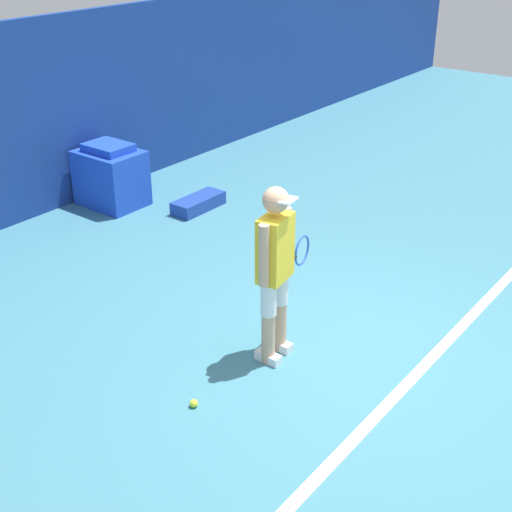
{
  "coord_description": "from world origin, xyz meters",
  "views": [
    {
      "loc": [
        -4.74,
        -2.64,
        3.63
      ],
      "look_at": [
        -0.44,
        0.66,
        0.93
      ],
      "focal_mm": 50.0,
      "sensor_mm": 36.0,
      "label": 1
    }
  ],
  "objects_px": {
    "equipment_bag": "(198,203)",
    "tennis_ball": "(194,403)",
    "tennis_player": "(276,266)",
    "covered_chair": "(111,176)"
  },
  "relations": [
    {
      "from": "equipment_bag",
      "to": "tennis_ball",
      "type": "bearing_deg",
      "value": -138.85
    },
    {
      "from": "tennis_player",
      "to": "covered_chair",
      "type": "height_order",
      "value": "tennis_player"
    },
    {
      "from": "tennis_player",
      "to": "tennis_ball",
      "type": "xyz_separation_m",
      "value": [
        -0.99,
        0.07,
        -0.85
      ]
    },
    {
      "from": "tennis_player",
      "to": "equipment_bag",
      "type": "relative_size",
      "value": 2.09
    },
    {
      "from": "covered_chair",
      "to": "equipment_bag",
      "type": "bearing_deg",
      "value": -61.5
    },
    {
      "from": "equipment_bag",
      "to": "covered_chair",
      "type": "bearing_deg",
      "value": 118.5
    },
    {
      "from": "tennis_player",
      "to": "equipment_bag",
      "type": "distance_m",
      "value": 3.57
    },
    {
      "from": "tennis_player",
      "to": "tennis_ball",
      "type": "distance_m",
      "value": 1.31
    },
    {
      "from": "covered_chair",
      "to": "tennis_ball",
      "type": "bearing_deg",
      "value": -124.21
    },
    {
      "from": "tennis_ball",
      "to": "covered_chair",
      "type": "height_order",
      "value": "covered_chair"
    }
  ]
}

